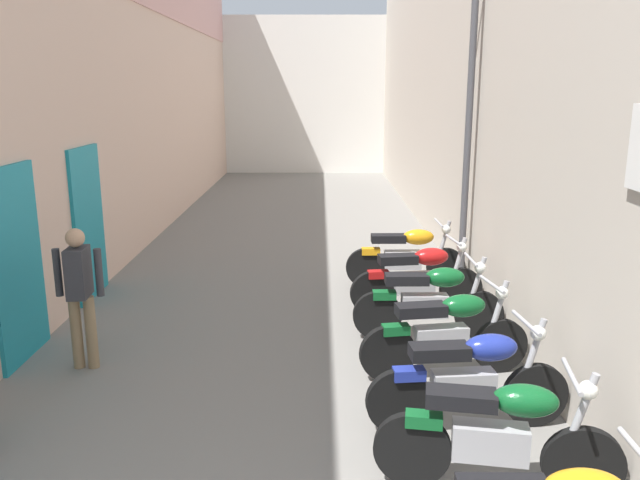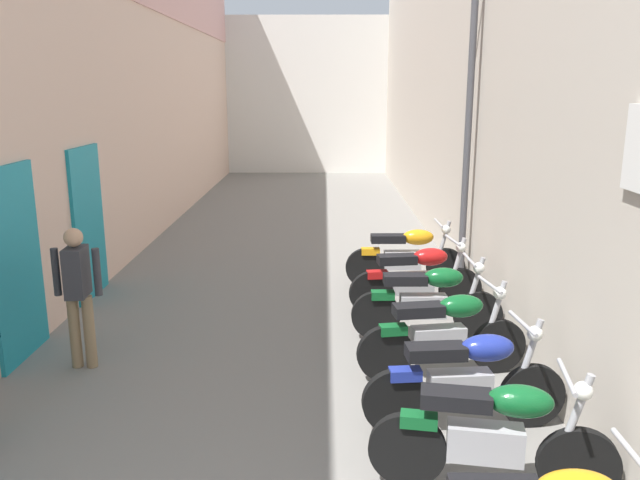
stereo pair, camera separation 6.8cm
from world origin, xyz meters
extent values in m
plane|color=slate|center=(0.00, 8.84, 0.00)|extent=(37.68, 37.68, 0.00)
cube|color=beige|center=(-3.02, 10.84, 4.03)|extent=(0.40, 21.68, 8.06)
cube|color=teal|center=(-2.80, 5.60, 1.10)|extent=(0.06, 1.10, 2.20)
cube|color=teal|center=(-2.80, 7.80, 1.10)|extent=(0.06, 1.10, 2.20)
cube|color=beige|center=(3.02, 10.84, 3.92)|extent=(0.40, 21.68, 7.84)
cube|color=silver|center=(0.00, 22.68, 2.71)|extent=(8.65, 2.00, 5.43)
cylinder|color=#9E9EA3|center=(2.36, 2.02, 1.00)|extent=(0.04, 0.58, 0.04)
cylinder|color=black|center=(2.49, 3.01, 0.30)|extent=(0.60, 0.18, 0.60)
cylinder|color=black|center=(1.26, 3.21, 0.30)|extent=(0.60, 0.18, 0.60)
cube|color=#9E9EA3|center=(1.82, 3.12, 0.42)|extent=(0.59, 0.29, 0.28)
ellipsoid|color=#0F5123|center=(2.05, 3.08, 0.78)|extent=(0.52, 0.34, 0.24)
cube|color=black|center=(1.60, 3.16, 0.76)|extent=(0.55, 0.30, 0.12)
cylinder|color=#9E9EA3|center=(2.42, 3.02, 0.65)|extent=(0.25, 0.10, 0.77)
cylinder|color=#9E9EA3|center=(2.35, 3.03, 1.00)|extent=(0.13, 0.58, 0.04)
sphere|color=silver|center=(2.47, 3.01, 0.90)|extent=(0.14, 0.14, 0.14)
cube|color=#0F5123|center=(1.34, 3.20, 0.56)|extent=(0.30, 0.18, 0.10)
cylinder|color=black|center=(2.50, 4.09, 0.30)|extent=(0.60, 0.13, 0.60)
cylinder|color=black|center=(1.25, 3.98, 0.30)|extent=(0.60, 0.13, 0.60)
cube|color=#9E9EA3|center=(1.82, 4.03, 0.42)|extent=(0.58, 0.25, 0.28)
ellipsoid|color=navy|center=(2.05, 4.05, 0.78)|extent=(0.50, 0.30, 0.24)
cube|color=black|center=(1.60, 4.01, 0.76)|extent=(0.54, 0.27, 0.12)
cylinder|color=#9E9EA3|center=(2.43, 4.09, 0.65)|extent=(0.25, 0.08, 0.77)
cylinder|color=#9E9EA3|center=(2.36, 4.08, 1.00)|extent=(0.09, 0.58, 0.04)
sphere|color=silver|center=(2.48, 4.09, 0.90)|extent=(0.14, 0.14, 0.14)
cube|color=navy|center=(1.33, 3.99, 0.56)|extent=(0.29, 0.16, 0.10)
cylinder|color=black|center=(2.49, 5.22, 0.30)|extent=(0.61, 0.17, 0.60)
cylinder|color=black|center=(1.26, 5.02, 0.30)|extent=(0.61, 0.17, 0.60)
cube|color=#9E9EA3|center=(1.82, 5.11, 0.42)|extent=(0.58, 0.29, 0.28)
ellipsoid|color=#0F5123|center=(2.05, 5.15, 0.78)|extent=(0.51, 0.33, 0.24)
cube|color=black|center=(1.60, 5.08, 0.76)|extent=(0.55, 0.30, 0.12)
cylinder|color=#9E9EA3|center=(2.42, 5.21, 0.65)|extent=(0.25, 0.10, 0.77)
cylinder|color=#9E9EA3|center=(2.35, 5.20, 1.00)|extent=(0.13, 0.58, 0.04)
sphere|color=silver|center=(2.47, 5.22, 0.90)|extent=(0.14, 0.14, 0.14)
cube|color=#0F5123|center=(1.34, 5.04, 0.56)|extent=(0.30, 0.18, 0.10)
cylinder|color=black|center=(2.50, 6.18, 0.30)|extent=(0.60, 0.09, 0.60)
cylinder|color=black|center=(1.25, 6.16, 0.30)|extent=(0.60, 0.09, 0.60)
cube|color=#9E9EA3|center=(1.82, 6.17, 0.42)|extent=(0.56, 0.21, 0.28)
ellipsoid|color=#0F5123|center=(2.05, 6.17, 0.78)|extent=(0.48, 0.27, 0.24)
cube|color=black|center=(1.59, 6.16, 0.76)|extent=(0.52, 0.23, 0.12)
cylinder|color=#9E9EA3|center=(2.43, 6.18, 0.65)|extent=(0.25, 0.06, 0.77)
cylinder|color=#9E9EA3|center=(2.36, 6.17, 1.00)|extent=(0.04, 0.58, 0.04)
sphere|color=silver|center=(2.48, 6.18, 0.90)|extent=(0.14, 0.14, 0.14)
cube|color=#0F5123|center=(1.33, 6.16, 0.56)|extent=(0.28, 0.14, 0.10)
cylinder|color=black|center=(2.49, 7.19, 0.30)|extent=(0.61, 0.16, 0.60)
cylinder|color=black|center=(1.25, 7.02, 0.30)|extent=(0.61, 0.16, 0.60)
cube|color=#9E9EA3|center=(1.82, 7.10, 0.42)|extent=(0.58, 0.27, 0.28)
ellipsoid|color=#AD1414|center=(2.05, 7.13, 0.78)|extent=(0.51, 0.32, 0.24)
cube|color=black|center=(1.60, 7.07, 0.76)|extent=(0.54, 0.29, 0.12)
cylinder|color=#9E9EA3|center=(2.42, 7.18, 0.65)|extent=(0.25, 0.09, 0.77)
cylinder|color=#9E9EA3|center=(2.35, 7.17, 1.00)|extent=(0.11, 0.58, 0.04)
sphere|color=silver|center=(2.47, 7.19, 0.90)|extent=(0.14, 0.14, 0.14)
cube|color=#AD1414|center=(1.33, 7.03, 0.56)|extent=(0.30, 0.18, 0.10)
cylinder|color=black|center=(2.50, 8.29, 0.30)|extent=(0.60, 0.09, 0.60)
cylinder|color=black|center=(1.25, 8.26, 0.30)|extent=(0.60, 0.09, 0.60)
cube|color=#9E9EA3|center=(1.82, 8.28, 0.42)|extent=(0.56, 0.21, 0.28)
ellipsoid|color=orange|center=(2.05, 8.28, 0.78)|extent=(0.49, 0.27, 0.24)
cube|color=black|center=(1.59, 8.27, 0.76)|extent=(0.52, 0.23, 0.12)
cylinder|color=#9E9EA3|center=(2.43, 8.29, 0.65)|extent=(0.25, 0.07, 0.77)
cylinder|color=#9E9EA3|center=(2.36, 8.29, 1.00)|extent=(0.05, 0.58, 0.04)
sphere|color=silver|center=(2.48, 8.29, 0.90)|extent=(0.14, 0.14, 0.14)
cube|color=orange|center=(1.33, 8.27, 0.56)|extent=(0.28, 0.15, 0.10)
cylinder|color=#8C7251|center=(-2.11, 5.33, 0.41)|extent=(0.12, 0.12, 0.82)
cylinder|color=#8C7251|center=(-1.95, 5.33, 0.41)|extent=(0.12, 0.12, 0.82)
cube|color=#333338|center=(-2.03, 5.33, 1.09)|extent=(0.22, 0.35, 0.54)
sphere|color=tan|center=(-2.03, 5.33, 1.47)|extent=(0.20, 0.20, 0.20)
cylinder|color=#333338|center=(-2.25, 5.33, 1.09)|extent=(0.08, 0.08, 0.52)
cylinder|color=#333338|center=(-1.81, 5.33, 1.09)|extent=(0.08, 0.08, 0.52)
cylinder|color=#47474C|center=(2.67, 8.03, 2.35)|extent=(0.10, 0.10, 4.70)
camera|label=1|loc=(0.55, -1.14, 3.01)|focal=35.56mm
camera|label=2|loc=(0.62, -1.14, 3.01)|focal=35.56mm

